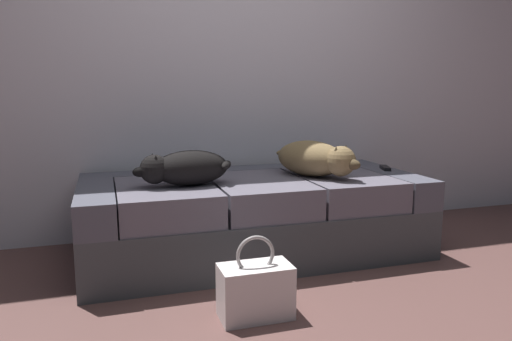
# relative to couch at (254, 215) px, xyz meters

# --- Properties ---
(ground_plane) EXTENTS (10.00, 10.00, 0.00)m
(ground_plane) POSITION_rel_couch_xyz_m (0.00, -1.12, -0.24)
(ground_plane) COLOR brown
(back_wall) EXTENTS (6.40, 0.10, 2.80)m
(back_wall) POSITION_rel_couch_xyz_m (0.00, 0.58, 1.16)
(back_wall) COLOR silver
(back_wall) RESTS_ON ground
(couch) EXTENTS (2.04, 0.95, 0.48)m
(couch) POSITION_rel_couch_xyz_m (0.00, 0.00, 0.00)
(couch) COLOR #404448
(couch) RESTS_ON ground
(dog_dark) EXTENTS (0.58, 0.29, 0.20)m
(dog_dark) POSITION_rel_couch_xyz_m (-0.44, -0.13, 0.34)
(dog_dark) COLOR black
(dog_dark) RESTS_ON couch
(dog_tan) EXTENTS (0.46, 0.61, 0.22)m
(dog_tan) POSITION_rel_couch_xyz_m (0.37, -0.09, 0.35)
(dog_tan) COLOR olive
(dog_tan) RESTS_ON couch
(tv_remote) EXTENTS (0.09, 0.16, 0.02)m
(tv_remote) POSITION_rel_couch_xyz_m (0.93, 0.01, 0.25)
(tv_remote) COLOR black
(tv_remote) RESTS_ON couch
(handbag) EXTENTS (0.32, 0.18, 0.38)m
(handbag) POSITION_rel_couch_xyz_m (-0.25, -0.83, -0.11)
(handbag) COLOR white
(handbag) RESTS_ON ground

